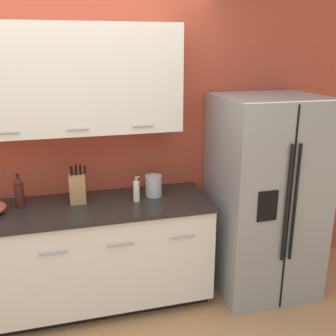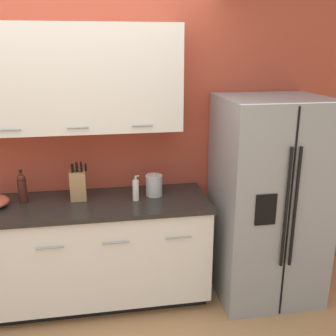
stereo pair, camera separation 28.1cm
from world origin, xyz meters
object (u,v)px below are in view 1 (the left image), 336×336
knife_block (77,188)px  soap_dispenser (136,191)px  wine_bottle (19,192)px  refrigerator (264,196)px  steel_canister (154,186)px

knife_block → soap_dispenser: 0.46m
knife_block → wine_bottle: bearing=177.9°
refrigerator → steel_canister: refrigerator is taller
steel_canister → wine_bottle: bearing=178.9°
knife_block → steel_canister: size_ratio=1.69×
refrigerator → knife_block: 1.57m
knife_block → steel_canister: bearing=-0.4°
refrigerator → soap_dispenser: (-1.10, 0.06, 0.13)m
refrigerator → steel_canister: 0.96m
knife_block → refrigerator: bearing=-5.2°
wine_bottle → knife_block: bearing=-2.1°
knife_block → wine_bottle: size_ratio=1.20×
wine_bottle → soap_dispenser: size_ratio=1.30×
wine_bottle → steel_canister: bearing=-1.1°
refrigerator → soap_dispenser: 1.11m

